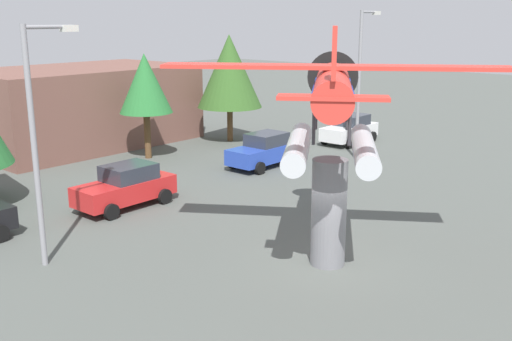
# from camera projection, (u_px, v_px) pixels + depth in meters

# --- Properties ---
(ground_plane) EXTENTS (140.00, 140.00, 0.00)m
(ground_plane) POSITION_uv_depth(u_px,v_px,m) (327.00, 263.00, 19.02)
(ground_plane) COLOR #515651
(display_pedestal) EXTENTS (1.10, 1.10, 3.42)m
(display_pedestal) POSITION_uv_depth(u_px,v_px,m) (329.00, 213.00, 18.59)
(display_pedestal) COLOR slate
(display_pedestal) RESTS_ON ground
(floatplane_monument) EXTENTS (7.07, 9.27, 4.00)m
(floatplane_monument) POSITION_uv_depth(u_px,v_px,m) (332.00, 104.00, 17.88)
(floatplane_monument) COLOR silver
(floatplane_monument) RESTS_ON display_pedestal
(car_mid_red) EXTENTS (4.20, 2.02, 1.76)m
(car_mid_red) POSITION_uv_depth(u_px,v_px,m) (126.00, 186.00, 24.53)
(car_mid_red) COLOR red
(car_mid_red) RESTS_ON ground
(car_far_blue) EXTENTS (4.20, 2.02, 1.76)m
(car_far_blue) POSITION_uv_depth(u_px,v_px,m) (264.00, 150.00, 31.19)
(car_far_blue) COLOR #2847B7
(car_far_blue) RESTS_ON ground
(car_distant_white) EXTENTS (4.20, 2.02, 1.76)m
(car_distant_white) POSITION_uv_depth(u_px,v_px,m) (350.00, 129.00, 37.08)
(car_distant_white) COLOR white
(car_distant_white) RESTS_ON ground
(streetlight_primary) EXTENTS (1.84, 0.28, 7.44)m
(streetlight_primary) POSITION_uv_depth(u_px,v_px,m) (39.00, 129.00, 18.01)
(streetlight_primary) COLOR gray
(streetlight_primary) RESTS_ON ground
(streetlight_secondary) EXTENTS (1.84, 0.28, 7.99)m
(streetlight_secondary) POSITION_uv_depth(u_px,v_px,m) (361.00, 74.00, 32.24)
(streetlight_secondary) COLOR gray
(streetlight_secondary) RESTS_ON ground
(storefront_building) EXTENTS (13.02, 7.97, 4.69)m
(storefront_building) POSITION_uv_depth(u_px,v_px,m) (81.00, 106.00, 36.48)
(storefront_building) COLOR brown
(storefront_building) RESTS_ON ground
(tree_center_back) EXTENTS (2.89, 2.89, 5.76)m
(tree_center_back) POSITION_uv_depth(u_px,v_px,m) (145.00, 84.00, 32.28)
(tree_center_back) COLOR brown
(tree_center_back) RESTS_ON ground
(tree_far_east) EXTENTS (4.02, 4.02, 6.64)m
(tree_far_east) POSITION_uv_depth(u_px,v_px,m) (229.00, 71.00, 36.79)
(tree_far_east) COLOR brown
(tree_far_east) RESTS_ON ground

